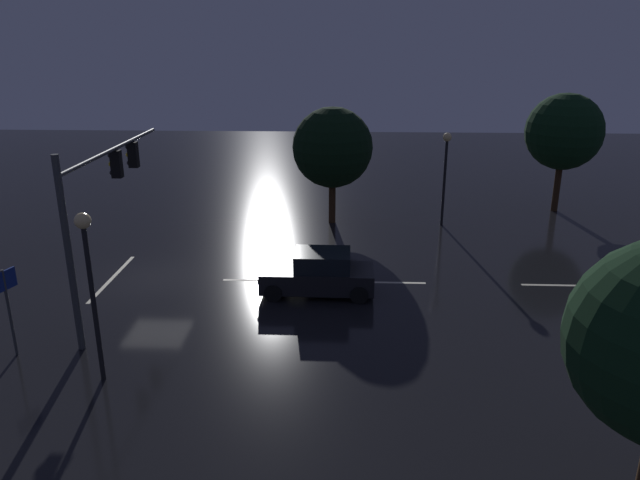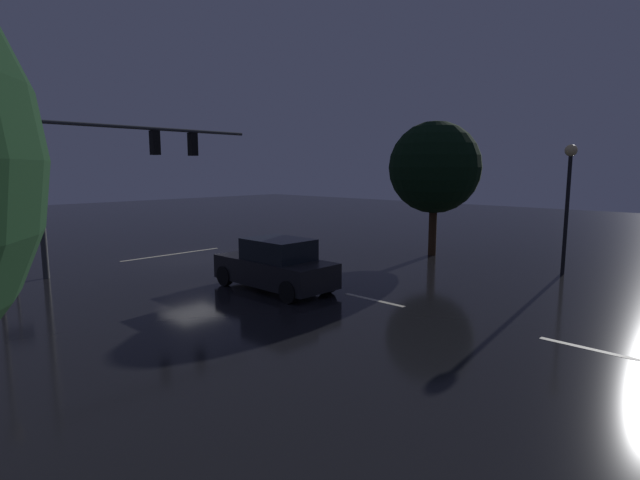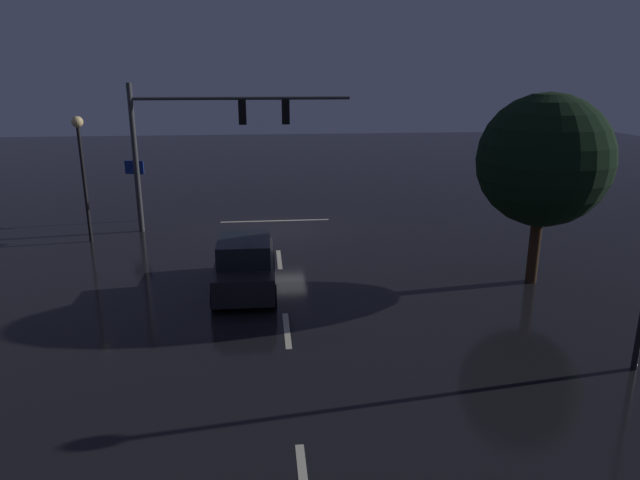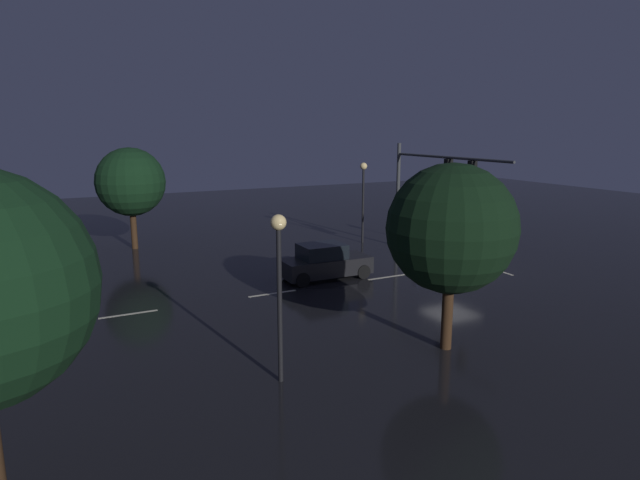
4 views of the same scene
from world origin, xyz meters
name	(u,v)px [view 1 (image 1 of 4)]	position (x,y,z in m)	size (l,w,h in m)	color
ground_plane	(153,279)	(0.00, 0.00, 0.00)	(80.00, 80.00, 0.00)	black
traffic_signal_assembly	(103,191)	(2.73, -0.49, 4.39)	(9.11, 0.47, 6.22)	#383A3D
lane_dash_far	(250,280)	(0.00, 4.00, 0.00)	(2.20, 0.16, 0.01)	beige
lane_dash_mid	(398,283)	(0.00, 10.00, 0.00)	(2.20, 0.16, 0.01)	beige
lane_dash_near	(549,285)	(0.00, 16.00, 0.00)	(2.20, 0.16, 0.01)	beige
stop_bar	(112,278)	(0.00, -1.68, 0.00)	(5.00, 0.16, 0.01)	beige
car_approaching	(318,274)	(1.16, 6.84, 0.80)	(1.93, 4.38, 1.70)	black
street_lamp_left_kerb	(446,161)	(-7.92, 12.90, 3.40)	(0.44, 0.44, 4.83)	black
street_lamp_right_kerb	(89,266)	(7.53, 0.89, 3.51)	(0.44, 0.44, 5.01)	black
route_sign	(6,295)	(6.27, -2.34, 2.05)	(0.88, 0.31, 2.84)	#383A3D
tree_left_near	(564,132)	(-10.93, 19.70, 4.45)	(4.15, 4.15, 6.55)	#382314
tree_left_far	(333,148)	(-8.16, 7.15, 3.99)	(4.13, 4.13, 6.07)	#382314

